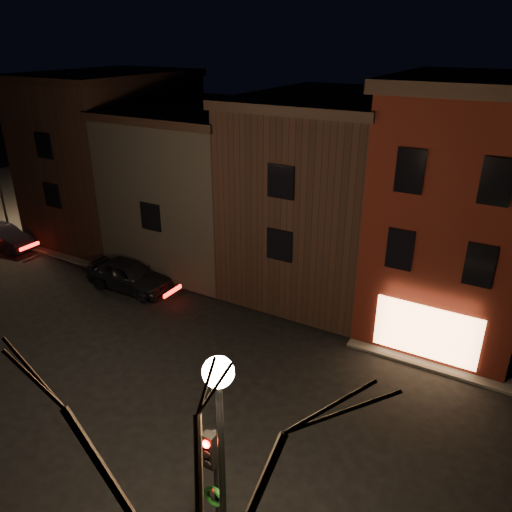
{
  "coord_description": "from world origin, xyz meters",
  "views": [
    {
      "loc": [
        10.6,
        -12.15,
        11.99
      ],
      "look_at": [
        0.62,
        4.95,
        3.2
      ],
      "focal_mm": 35.0,
      "sensor_mm": 36.0,
      "label": 1
    }
  ],
  "objects_px": {
    "traffic_signal": "(213,479)",
    "parked_car_b": "(3,237)",
    "street_lamp_near": "(220,420)",
    "bare_tree_right": "(194,511)",
    "parked_car_a": "(129,275)"
  },
  "relations": [
    {
      "from": "street_lamp_near",
      "to": "parked_car_a",
      "type": "xyz_separation_m",
      "value": [
        -12.7,
        10.32,
        -4.38
      ]
    },
    {
      "from": "traffic_signal",
      "to": "bare_tree_right",
      "type": "xyz_separation_m",
      "value": [
        1.9,
        -2.99,
        3.34
      ]
    },
    {
      "from": "street_lamp_near",
      "to": "parked_car_a",
      "type": "height_order",
      "value": "street_lamp_near"
    },
    {
      "from": "parked_car_a",
      "to": "parked_car_b",
      "type": "height_order",
      "value": "parked_car_a"
    },
    {
      "from": "traffic_signal",
      "to": "bare_tree_right",
      "type": "height_order",
      "value": "bare_tree_right"
    },
    {
      "from": "bare_tree_right",
      "to": "parked_car_b",
      "type": "bearing_deg",
      "value": 152.07
    },
    {
      "from": "street_lamp_near",
      "to": "parked_car_b",
      "type": "relative_size",
      "value": 1.54
    },
    {
      "from": "traffic_signal",
      "to": "parked_car_b",
      "type": "relative_size",
      "value": 0.96
    },
    {
      "from": "traffic_signal",
      "to": "parked_car_a",
      "type": "bearing_deg",
      "value": 140.92
    },
    {
      "from": "bare_tree_right",
      "to": "street_lamp_near",
      "type": "bearing_deg",
      "value": 117.47
    },
    {
      "from": "parked_car_a",
      "to": "parked_car_b",
      "type": "distance_m",
      "value": 10.52
    },
    {
      "from": "parked_car_b",
      "to": "street_lamp_near",
      "type": "bearing_deg",
      "value": -116.5
    },
    {
      "from": "street_lamp_near",
      "to": "parked_car_a",
      "type": "distance_m",
      "value": 16.94
    },
    {
      "from": "street_lamp_near",
      "to": "bare_tree_right",
      "type": "bearing_deg",
      "value": -62.53
    },
    {
      "from": "street_lamp_near",
      "to": "parked_car_b",
      "type": "distance_m",
      "value": 25.88
    }
  ]
}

